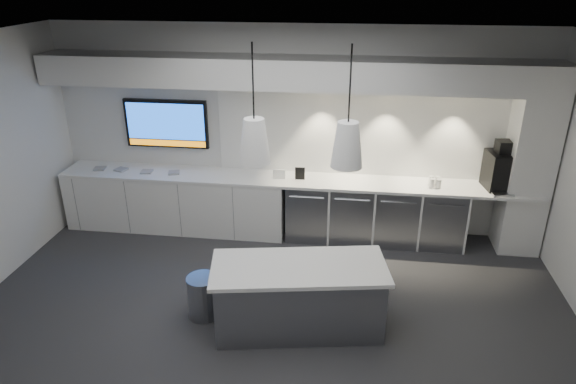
# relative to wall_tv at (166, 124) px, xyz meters

# --- Properties ---
(floor) EXTENTS (7.00, 7.00, 0.00)m
(floor) POSITION_rel_wall_tv_xyz_m (1.90, -2.45, -1.56)
(floor) COLOR #313134
(floor) RESTS_ON ground
(ceiling) EXTENTS (7.00, 7.00, 0.00)m
(ceiling) POSITION_rel_wall_tv_xyz_m (1.90, -2.45, 1.44)
(ceiling) COLOR black
(ceiling) RESTS_ON wall_back
(wall_back) EXTENTS (7.00, 0.00, 7.00)m
(wall_back) POSITION_rel_wall_tv_xyz_m (1.90, 0.05, -0.06)
(wall_back) COLOR white
(wall_back) RESTS_ON floor
(back_counter) EXTENTS (6.80, 0.65, 0.04)m
(back_counter) POSITION_rel_wall_tv_xyz_m (1.90, -0.27, -0.68)
(back_counter) COLOR white
(back_counter) RESTS_ON left_base_cabinets
(left_base_cabinets) EXTENTS (3.30, 0.63, 0.86)m
(left_base_cabinets) POSITION_rel_wall_tv_xyz_m (0.15, -0.27, -1.13)
(left_base_cabinets) COLOR white
(left_base_cabinets) RESTS_ON floor
(fridge_unit_a) EXTENTS (0.60, 0.61, 0.85)m
(fridge_unit_a) POSITION_rel_wall_tv_xyz_m (2.15, -0.27, -1.13)
(fridge_unit_a) COLOR gray
(fridge_unit_a) RESTS_ON floor
(fridge_unit_b) EXTENTS (0.60, 0.61, 0.85)m
(fridge_unit_b) POSITION_rel_wall_tv_xyz_m (2.78, -0.27, -1.13)
(fridge_unit_b) COLOR gray
(fridge_unit_b) RESTS_ON floor
(fridge_unit_c) EXTENTS (0.60, 0.61, 0.85)m
(fridge_unit_c) POSITION_rel_wall_tv_xyz_m (3.41, -0.27, -1.13)
(fridge_unit_c) COLOR gray
(fridge_unit_c) RESTS_ON floor
(fridge_unit_d) EXTENTS (0.60, 0.61, 0.85)m
(fridge_unit_d) POSITION_rel_wall_tv_xyz_m (4.04, -0.27, -1.13)
(fridge_unit_d) COLOR gray
(fridge_unit_d) RESTS_ON floor
(backsplash) EXTENTS (4.60, 0.03, 1.30)m
(backsplash) POSITION_rel_wall_tv_xyz_m (3.10, 0.03, -0.01)
(backsplash) COLOR white
(backsplash) RESTS_ON wall_back
(soffit) EXTENTS (6.90, 0.60, 0.40)m
(soffit) POSITION_rel_wall_tv_xyz_m (1.90, -0.25, 0.84)
(soffit) COLOR white
(soffit) RESTS_ON wall_back
(column) EXTENTS (0.55, 0.55, 2.60)m
(column) POSITION_rel_wall_tv_xyz_m (5.10, -0.25, -0.26)
(column) COLOR white
(column) RESTS_ON floor
(wall_tv) EXTENTS (1.25, 0.07, 0.72)m
(wall_tv) POSITION_rel_wall_tv_xyz_m (0.00, 0.00, 0.00)
(wall_tv) COLOR black
(wall_tv) RESTS_ON wall_back
(island) EXTENTS (1.97, 1.11, 0.79)m
(island) POSITION_rel_wall_tv_xyz_m (2.25, -2.43, -1.16)
(island) COLOR gray
(island) RESTS_ON floor
(bin) EXTENTS (0.38, 0.38, 0.50)m
(bin) POSITION_rel_wall_tv_xyz_m (1.16, -2.36, -1.31)
(bin) COLOR gray
(bin) RESTS_ON floor
(coffee_machine) EXTENTS (0.43, 0.58, 0.68)m
(coffee_machine) POSITION_rel_wall_tv_xyz_m (4.75, -0.25, -0.38)
(coffee_machine) COLOR black
(coffee_machine) RESTS_ON back_counter
(sign_black) EXTENTS (0.14, 0.03, 0.18)m
(sign_black) POSITION_rel_wall_tv_xyz_m (2.02, -0.30, -0.57)
(sign_black) COLOR black
(sign_black) RESTS_ON back_counter
(sign_white) EXTENTS (0.18, 0.02, 0.14)m
(sign_white) POSITION_rel_wall_tv_xyz_m (1.73, -0.31, -0.59)
(sign_white) COLOR white
(sign_white) RESTS_ON back_counter
(cup_cluster) EXTENTS (0.16, 0.16, 0.14)m
(cup_cluster) POSITION_rel_wall_tv_xyz_m (3.89, -0.33, -0.59)
(cup_cluster) COLOR silver
(cup_cluster) RESTS_ON back_counter
(tray_a) EXTENTS (0.19, 0.19, 0.02)m
(tray_a) POSITION_rel_wall_tv_xyz_m (-1.00, -0.29, -0.65)
(tray_a) COLOR #979797
(tray_a) RESTS_ON back_counter
(tray_b) EXTENTS (0.20, 0.20, 0.02)m
(tray_b) POSITION_rel_wall_tv_xyz_m (-0.66, -0.29, -0.65)
(tray_b) COLOR #979797
(tray_b) RESTS_ON back_counter
(tray_c) EXTENTS (0.18, 0.18, 0.02)m
(tray_c) POSITION_rel_wall_tv_xyz_m (-0.25, -0.32, -0.65)
(tray_c) COLOR #979797
(tray_c) RESTS_ON back_counter
(tray_d) EXTENTS (0.20, 0.20, 0.02)m
(tray_d) POSITION_rel_wall_tv_xyz_m (0.16, -0.31, -0.65)
(tray_d) COLOR #979797
(tray_d) RESTS_ON back_counter
(pendant_left) EXTENTS (0.31, 0.31, 1.14)m
(pendant_left) POSITION_rel_wall_tv_xyz_m (1.81, -2.43, 0.59)
(pendant_left) COLOR white
(pendant_left) RESTS_ON ceiling
(pendant_right) EXTENTS (0.31, 0.31, 1.14)m
(pendant_right) POSITION_rel_wall_tv_xyz_m (2.70, -2.43, 0.59)
(pendant_right) COLOR white
(pendant_right) RESTS_ON ceiling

